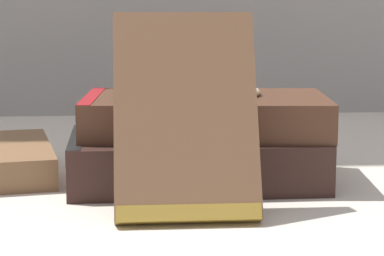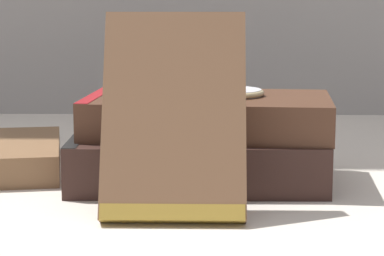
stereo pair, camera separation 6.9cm
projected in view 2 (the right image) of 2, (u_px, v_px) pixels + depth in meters
The scene contains 5 objects.
ground_plane at pixel (150, 184), 0.71m from camera, with size 3.00×3.00×0.00m, color beige.
book_flat_bottom at pixel (191, 159), 0.72m from camera, with size 0.22×0.13×0.04m.
book_flat_top at pixel (202, 115), 0.72m from camera, with size 0.22×0.14×0.03m.
book_leaning_front at pixel (174, 122), 0.61m from camera, with size 0.11×0.08×0.15m.
pocket_watch at pixel (231, 92), 0.72m from camera, with size 0.06×0.06×0.01m.
Camera 2 is at (0.05, -0.69, 0.17)m, focal length 75.00 mm.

